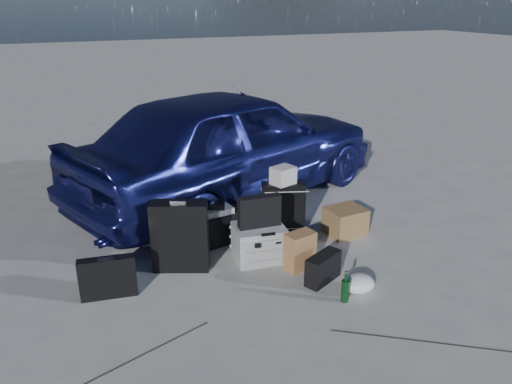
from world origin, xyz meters
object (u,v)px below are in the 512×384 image
Objects in this scene: pelican_case at (259,242)px; duffel_bag at (215,227)px; cardboard_box at (345,221)px; green_bottle at (345,287)px; car at (231,144)px; suitcase_left at (180,236)px; suitcase_right at (283,208)px; briefcase at (108,278)px.

pelican_case is 0.71× the size of duffel_bag.
duffel_bag is (-0.29, 0.54, -0.01)m from pelican_case.
cardboard_box is 1.43× the size of green_bottle.
car reaches higher than cardboard_box.
suitcase_left is 0.69m from duffel_bag.
car is 8.77× the size of pelican_case.
suitcase_right is 1.45× the size of cardboard_box.
suitcase_right is 1.53m from green_bottle.
car is at bearing 52.90° from briefcase.
green_bottle is (-0.13, -1.52, -0.16)m from suitcase_right.
duffel_bag is 1.72× the size of cardboard_box.
briefcase is (-1.91, -1.83, -0.56)m from car.
green_bottle is at bearing -81.41° from duffel_bag.
duffel_bag is at bearing 130.19° from car.
briefcase reaches higher than cardboard_box.
green_bottle is (0.02, -2.77, -0.62)m from car.
cardboard_box is at bearing 14.36° from briefcase.
suitcase_left reaches higher than green_bottle.
car is 15.44× the size of green_bottle.
green_bottle is (0.68, -1.58, -0.03)m from duffel_bag.
car reaches higher than briefcase.
duffel_bag reaches higher than cardboard_box.
cardboard_box is 1.41m from green_bottle.
cardboard_box is (1.96, 0.03, -0.21)m from suitcase_left.
suitcase_left is 1.67m from green_bottle.
car reaches higher than pelican_case.
green_bottle is at bearing 159.55° from car.
suitcase_left is at bearing -154.81° from duffel_bag.
pelican_case is 0.62m from duffel_bag.
briefcase reaches higher than pelican_case.
pelican_case is at bearing -76.28° from duffel_bag.
green_bottle is (0.38, -1.04, -0.04)m from pelican_case.
green_bottle is at bearing -16.69° from briefcase.
suitcase_left is 1.01× the size of duffel_bag.
duffel_bag is at bearing -164.76° from suitcase_right.
duffel_bag is at bearing 113.16° from green_bottle.
duffel_bag is 1.50m from cardboard_box.
green_bottle is (1.93, -0.93, -0.05)m from briefcase.
suitcase_right reaches higher than duffel_bag.
suitcase_right is at bearing 166.10° from car.
suitcase_right is 0.82m from duffel_bag.
pelican_case reaches higher than green_bottle.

